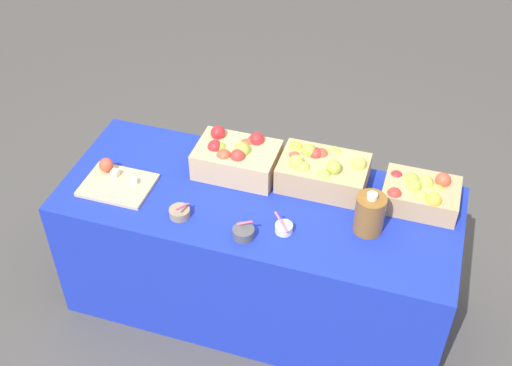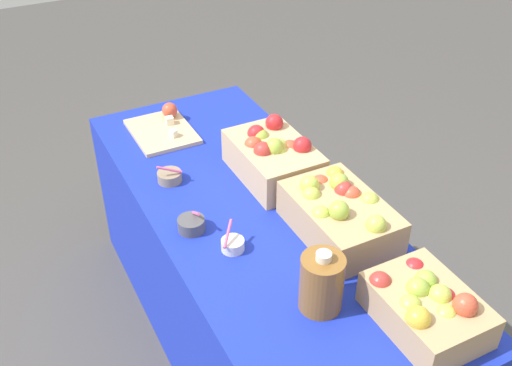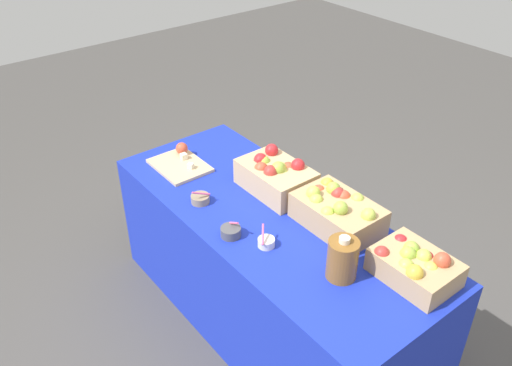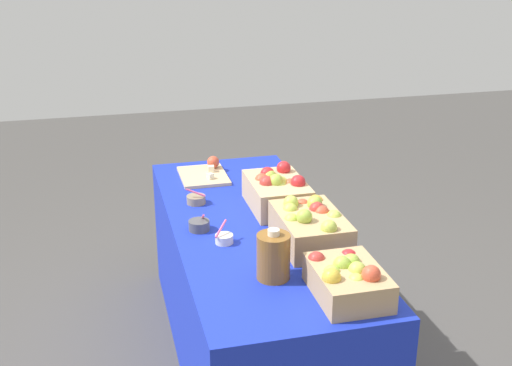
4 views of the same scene
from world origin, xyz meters
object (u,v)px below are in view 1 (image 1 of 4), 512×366
Objects in this scene: apple_crate_right at (237,157)px; sample_bowl_near at (180,212)px; apple_crate_middle at (322,171)px; sample_bowl_far at (284,228)px; apple_crate_left at (420,193)px; cider_jug at (370,214)px; sample_bowl_mid at (243,233)px; cutting_board_front at (116,181)px.

sample_bowl_near is at bearing -110.84° from apple_crate_right.
apple_crate_middle is 4.12× the size of sample_bowl_near.
apple_crate_middle is 0.38m from sample_bowl_far.
apple_crate_left is at bearing 21.63° from sample_bowl_near.
apple_crate_middle is 1.97× the size of cider_jug.
apple_crate_left is 0.66m from sample_bowl_far.
sample_bowl_mid is at bearing -67.65° from apple_crate_right.
apple_crate_middle is 0.99m from cutting_board_front.
sample_bowl_far reaches higher than sample_bowl_mid.
apple_crate_right reaches higher than sample_bowl_mid.
apple_crate_right is at bearing -178.41° from apple_crate_left.
apple_crate_middle reaches higher than sample_bowl_mid.
apple_crate_left is 0.84m from sample_bowl_mid.
sample_bowl_mid is at bearing -12.20° from cutting_board_front.
sample_bowl_mid is at bearing -147.90° from apple_crate_left.
cider_jug reaches higher than cutting_board_front.
cutting_board_front is (-0.53, -0.27, -0.07)m from apple_crate_right.
sample_bowl_near is at bearing -16.67° from cutting_board_front.
apple_crate_right is 0.46m from sample_bowl_mid.
sample_bowl_mid is (-0.71, -0.45, -0.04)m from apple_crate_left.
apple_crate_middle is at bearing 36.45° from sample_bowl_near.
cider_jug is at bearing -41.88° from apple_crate_middle.
apple_crate_right is 0.48m from sample_bowl_far.
cutting_board_front is at bearing -152.83° from apple_crate_right.
apple_crate_middle reaches higher than cutting_board_front.
apple_crate_left is 1.45m from cutting_board_front.
cider_jug is at bearing -130.10° from apple_crate_left.
cider_jug is (0.83, 0.17, 0.07)m from sample_bowl_near.
cutting_board_front is 1.22m from cider_jug.
sample_bowl_far is at bearing 5.59° from sample_bowl_near.
apple_crate_middle is 0.36m from cider_jug.
cutting_board_front is (-1.41, -0.30, -0.05)m from apple_crate_left.
sample_bowl_mid is at bearing -118.27° from apple_crate_middle.
apple_crate_left is at bearing -0.91° from apple_crate_middle.
apple_crate_right is (-0.89, -0.02, 0.02)m from apple_crate_left.
cutting_board_front is (-0.95, -0.30, -0.06)m from apple_crate_middle.
apple_crate_left is 1.11m from sample_bowl_near.
apple_crate_middle is 1.05× the size of apple_crate_right.
sample_bowl_mid is (0.70, -0.15, 0.01)m from cutting_board_front.
apple_crate_right is 1.20× the size of cutting_board_front.
sample_bowl_near is (0.38, -0.11, 0.00)m from cutting_board_front.
apple_crate_right is 1.88× the size of cider_jug.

